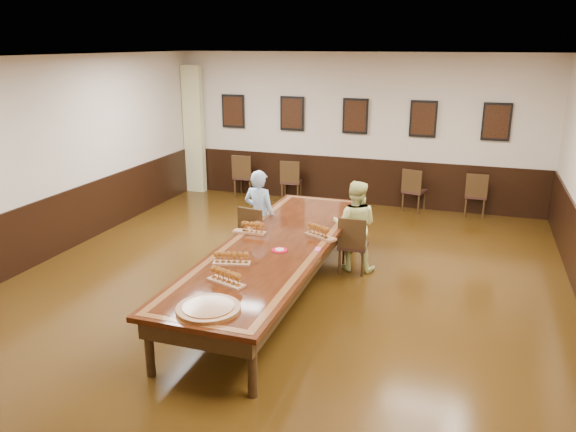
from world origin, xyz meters
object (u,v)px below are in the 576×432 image
(spare_chair_d, at_px, (476,194))
(carved_platter, at_px, (208,309))
(conference_table, at_px, (276,253))
(spare_chair_a, at_px, (245,175))
(person_woman, at_px, (355,226))
(chair_man, at_px, (257,233))
(chair_woman, at_px, (353,244))
(spare_chair_c, at_px, (414,189))
(person_man, at_px, (260,215))
(spare_chair_b, at_px, (291,180))

(spare_chair_d, relative_size, carved_platter, 1.08)
(carved_platter, bearing_deg, conference_table, 90.49)
(spare_chair_a, xyz_separation_m, person_woman, (3.28, -3.49, 0.22))
(chair_man, xyz_separation_m, spare_chair_d, (3.29, 3.71, -0.01))
(spare_chair_a, relative_size, person_woman, 0.69)
(chair_woman, xyz_separation_m, carved_platter, (-0.81, -3.26, 0.32))
(spare_chair_c, relative_size, person_man, 0.61)
(person_woman, relative_size, conference_table, 0.28)
(spare_chair_b, bearing_deg, chair_woman, 114.09)
(spare_chair_b, bearing_deg, chair_man, 92.46)
(spare_chair_c, relative_size, carved_platter, 1.08)
(spare_chair_b, xyz_separation_m, carved_platter, (1.37, -6.86, 0.32))
(spare_chair_c, bearing_deg, carved_platter, 93.91)
(person_man, relative_size, person_woman, 1.05)
(conference_table, bearing_deg, person_woman, 56.64)
(spare_chair_a, xyz_separation_m, conference_table, (2.46, -4.74, 0.12))
(chair_woman, height_order, person_man, person_man)
(chair_man, distance_m, chair_woman, 1.57)
(chair_man, relative_size, conference_table, 0.18)
(spare_chair_a, height_order, conference_table, spare_chair_a)
(person_man, xyz_separation_m, carved_platter, (0.74, -3.32, 0.04))
(person_woman, height_order, carved_platter, person_woman)
(spare_chair_b, bearing_deg, spare_chair_a, -6.71)
(chair_woman, bearing_deg, person_man, -5.51)
(spare_chair_a, bearing_deg, person_woman, 132.78)
(chair_man, distance_m, spare_chair_d, 4.96)
(spare_chair_b, distance_m, person_man, 3.60)
(spare_chair_b, bearing_deg, conference_table, 98.74)
(chair_man, distance_m, person_man, 0.29)
(chair_man, relative_size, spare_chair_a, 0.95)
(spare_chair_c, distance_m, conference_table, 4.99)
(spare_chair_b, bearing_deg, person_man, 92.95)
(spare_chair_a, xyz_separation_m, spare_chair_d, (5.01, 0.09, -0.04))
(spare_chair_a, relative_size, person_man, 0.66)
(chair_woman, bearing_deg, spare_chair_c, -101.25)
(chair_woman, distance_m, spare_chair_a, 4.86)
(chair_woman, bearing_deg, chair_man, -1.95)
(person_man, bearing_deg, spare_chair_b, -71.10)
(person_woman, bearing_deg, person_man, -1.98)
(spare_chair_d, bearing_deg, person_man, 47.74)
(spare_chair_c, bearing_deg, spare_chair_d, -164.30)
(spare_chair_b, height_order, person_woman, person_woman)
(chair_man, relative_size, chair_woman, 1.02)
(chair_woman, xyz_separation_m, spare_chair_b, (-2.18, 3.59, 0.01))
(chair_man, bearing_deg, spare_chair_a, -55.80)
(chair_woman, relative_size, person_man, 0.61)
(spare_chair_b, xyz_separation_m, person_woman, (2.17, -3.50, 0.24))
(person_man, bearing_deg, chair_man, 90.00)
(chair_woman, height_order, spare_chair_b, spare_chair_b)
(spare_chair_b, bearing_deg, spare_chair_d, 174.02)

